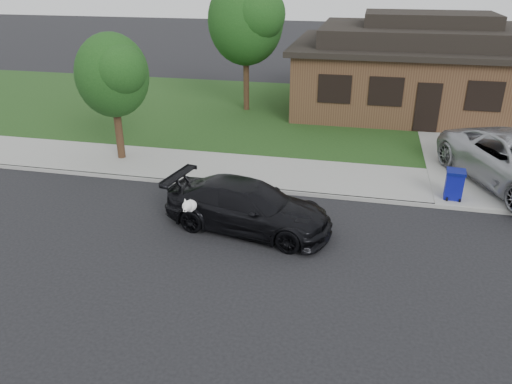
# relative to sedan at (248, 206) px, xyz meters

# --- Properties ---
(ground) EXTENTS (120.00, 120.00, 0.00)m
(ground) POSITION_rel_sedan_xyz_m (1.54, -0.95, -0.69)
(ground) COLOR black
(ground) RESTS_ON ground
(sidewalk) EXTENTS (60.00, 3.00, 0.12)m
(sidewalk) POSITION_rel_sedan_xyz_m (1.54, 4.05, -0.63)
(sidewalk) COLOR gray
(sidewalk) RESTS_ON ground
(curb) EXTENTS (60.00, 0.12, 0.12)m
(curb) POSITION_rel_sedan_xyz_m (1.54, 2.55, -0.63)
(curb) COLOR gray
(curb) RESTS_ON ground
(lawn) EXTENTS (60.00, 13.00, 0.13)m
(lawn) POSITION_rel_sedan_xyz_m (1.54, 12.05, -0.62)
(lawn) COLOR #193814
(lawn) RESTS_ON ground
(driveway) EXTENTS (4.50, 13.00, 0.14)m
(driveway) POSITION_rel_sedan_xyz_m (7.54, 9.05, -0.62)
(driveway) COLOR gray
(driveway) RESTS_ON ground
(sedan) EXTENTS (4.99, 2.76, 1.37)m
(sedan) POSITION_rel_sedan_xyz_m (0.00, 0.00, 0.00)
(sedan) COLOR black
(sedan) RESTS_ON ground
(recycling_bin) EXTENTS (0.62, 0.63, 0.94)m
(recycling_bin) POSITION_rel_sedan_xyz_m (5.84, 3.09, -0.09)
(recycling_bin) COLOR navy
(recycling_bin) RESTS_ON sidewalk
(house) EXTENTS (12.60, 8.60, 4.65)m
(house) POSITION_rel_sedan_xyz_m (5.54, 14.04, 1.45)
(house) COLOR #422B1C
(house) RESTS_ON ground
(tree_0) EXTENTS (3.78, 3.60, 6.34)m
(tree_0) POSITION_rel_sedan_xyz_m (-2.80, 11.92, 3.79)
(tree_0) COLOR #332114
(tree_0) RESTS_ON ground
(tree_2) EXTENTS (2.73, 2.60, 4.59)m
(tree_2) POSITION_rel_sedan_xyz_m (-5.84, 4.16, 2.58)
(tree_2) COLOR #332114
(tree_2) RESTS_ON ground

